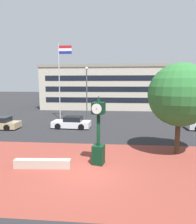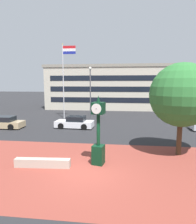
{
  "view_description": "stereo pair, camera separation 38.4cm",
  "coord_description": "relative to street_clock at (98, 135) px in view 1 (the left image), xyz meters",
  "views": [
    {
      "loc": [
        1.42,
        -10.23,
        4.79
      ],
      "look_at": [
        0.43,
        1.3,
        3.12
      ],
      "focal_mm": 32.06,
      "sensor_mm": 36.0,
      "label": 1
    },
    {
      "loc": [
        1.8,
        -10.2,
        4.79
      ],
      "look_at": [
        0.43,
        1.3,
        3.12
      ],
      "focal_mm": 32.06,
      "sensor_mm": 36.0,
      "label": 2
    }
  ],
  "objects": [
    {
      "name": "ground_plane",
      "position": [
        -0.47,
        -1.14,
        -1.78
      ],
      "size": [
        200.0,
        200.0,
        0.0
      ],
      "primitive_type": "plane",
      "color": "#262628"
    },
    {
      "name": "plaza_brick_paving",
      "position": [
        -0.47,
        -0.61,
        -1.78
      ],
      "size": [
        44.0,
        9.06,
        0.01
      ],
      "primitive_type": "cube",
      "color": "brown",
      "rests_on": "ground"
    },
    {
      "name": "planter_wall",
      "position": [
        -3.13,
        -0.84,
        -1.53
      ],
      "size": [
        3.22,
        0.6,
        0.5
      ],
      "primitive_type": "cube",
      "rotation": [
        0.0,
        0.0,
        0.06
      ],
      "color": "#ADA393",
      "rests_on": "ground"
    },
    {
      "name": "street_clock",
      "position": [
        0.0,
        0.0,
        0.0
      ],
      "size": [
        0.8,
        0.84,
        4.1
      ],
      "rotation": [
        0.0,
        0.0,
        -0.22
      ],
      "color": "black",
      "rests_on": "ground"
    },
    {
      "name": "plaza_tree",
      "position": [
        5.43,
        2.37,
        2.16
      ],
      "size": [
        4.5,
        4.18,
        6.13
      ],
      "color": "#42301E",
      "rests_on": "ground"
    },
    {
      "name": "car_street_far",
      "position": [
        -3.65,
        9.43,
        -1.21
      ],
      "size": [
        4.12,
        1.98,
        1.28
      ],
      "rotation": [
        0.0,
        0.0,
        1.52
      ],
      "color": "silver",
      "rests_on": "ground"
    },
    {
      "name": "flagpole_primary",
      "position": [
        -6.29,
        15.06,
        4.16
      ],
      "size": [
        1.82,
        0.14,
        9.93
      ],
      "color": "silver",
      "rests_on": "ground"
    },
    {
      "name": "civic_building",
      "position": [
        -0.5,
        29.28,
        2.26
      ],
      "size": [
        24.57,
        12.2,
        8.06
      ],
      "color": "beige",
      "rests_on": "ground"
    },
    {
      "name": "street_lamp_post",
      "position": [
        -2.59,
        13.52,
        2.35
      ],
      "size": [
        0.36,
        0.36,
        6.78
      ],
      "color": "#4C4C51",
      "rests_on": "ground"
    }
  ]
}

